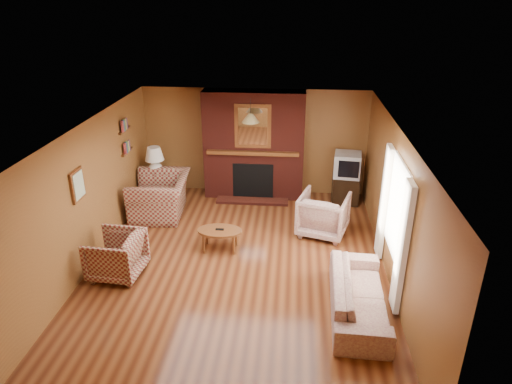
# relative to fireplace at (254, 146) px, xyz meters

# --- Properties ---
(floor) EXTENTS (6.50, 6.50, 0.00)m
(floor) POSITION_rel_fireplace_xyz_m (0.00, -2.98, -1.18)
(floor) COLOR #48200F
(floor) RESTS_ON ground
(ceiling) EXTENTS (6.50, 6.50, 0.00)m
(ceiling) POSITION_rel_fireplace_xyz_m (0.00, -2.98, 1.22)
(ceiling) COLOR white
(ceiling) RESTS_ON wall_back
(wall_back) EXTENTS (6.50, 0.00, 6.50)m
(wall_back) POSITION_rel_fireplace_xyz_m (0.00, 0.27, 0.02)
(wall_back) COLOR olive
(wall_back) RESTS_ON floor
(wall_front) EXTENTS (6.50, 0.00, 6.50)m
(wall_front) POSITION_rel_fireplace_xyz_m (0.00, -6.23, 0.02)
(wall_front) COLOR olive
(wall_front) RESTS_ON floor
(wall_left) EXTENTS (0.00, 6.50, 6.50)m
(wall_left) POSITION_rel_fireplace_xyz_m (-2.50, -2.98, 0.02)
(wall_left) COLOR olive
(wall_left) RESTS_ON floor
(wall_right) EXTENTS (0.00, 6.50, 6.50)m
(wall_right) POSITION_rel_fireplace_xyz_m (2.50, -2.98, 0.02)
(wall_right) COLOR olive
(wall_right) RESTS_ON floor
(fireplace) EXTENTS (2.20, 0.82, 2.40)m
(fireplace) POSITION_rel_fireplace_xyz_m (0.00, 0.00, 0.00)
(fireplace) COLOR #511811
(fireplace) RESTS_ON floor
(window_right) EXTENTS (0.10, 1.85, 2.00)m
(window_right) POSITION_rel_fireplace_xyz_m (2.45, -3.18, -0.06)
(window_right) COLOR silver
(window_right) RESTS_ON wall_right
(bookshelf) EXTENTS (0.09, 0.55, 0.71)m
(bookshelf) POSITION_rel_fireplace_xyz_m (-2.44, -1.08, 0.48)
(bookshelf) COLOR brown
(bookshelf) RESTS_ON wall_left
(botanical_print) EXTENTS (0.05, 0.40, 0.50)m
(botanical_print) POSITION_rel_fireplace_xyz_m (-2.47, -3.28, 0.37)
(botanical_print) COLOR brown
(botanical_print) RESTS_ON wall_left
(pendant_light) EXTENTS (0.36, 0.36, 0.48)m
(pendant_light) POSITION_rel_fireplace_xyz_m (0.00, -0.68, 0.82)
(pendant_light) COLOR black
(pendant_light) RESTS_ON ceiling
(plaid_loveseat) EXTENTS (1.23, 1.38, 0.85)m
(plaid_loveseat) POSITION_rel_fireplace_xyz_m (-1.85, -1.15, -0.76)
(plaid_loveseat) COLOR maroon
(plaid_loveseat) RESTS_ON floor
(plaid_armchair) EXTENTS (0.89, 0.87, 0.75)m
(plaid_armchair) POSITION_rel_fireplace_xyz_m (-1.95, -3.41, -0.81)
(plaid_armchair) COLOR maroon
(plaid_armchair) RESTS_ON floor
(floral_sofa) EXTENTS (0.84, 2.00, 0.58)m
(floral_sofa) POSITION_rel_fireplace_xyz_m (1.90, -4.02, -0.89)
(floral_sofa) COLOR beige
(floral_sofa) RESTS_ON floor
(floral_armchair) EXTENTS (1.10, 1.12, 0.82)m
(floral_armchair) POSITION_rel_fireplace_xyz_m (1.50, -1.68, -0.77)
(floral_armchair) COLOR beige
(floral_armchair) RESTS_ON floor
(coffee_table) EXTENTS (0.81, 0.50, 0.42)m
(coffee_table) POSITION_rel_fireplace_xyz_m (-0.39, -2.44, -0.84)
(coffee_table) COLOR brown
(coffee_table) RESTS_ON floor
(side_table) EXTENTS (0.49, 0.49, 0.60)m
(side_table) POSITION_rel_fireplace_xyz_m (-2.10, -0.53, -0.88)
(side_table) COLOR brown
(side_table) RESTS_ON floor
(table_lamp) EXTENTS (0.41, 0.41, 0.68)m
(table_lamp) POSITION_rel_fireplace_xyz_m (-2.10, -0.53, -0.21)
(table_lamp) COLOR white
(table_lamp) RESTS_ON side_table
(tv_stand) EXTENTS (0.59, 0.54, 0.62)m
(tv_stand) POSITION_rel_fireplace_xyz_m (2.05, -0.18, -0.87)
(tv_stand) COLOR black
(tv_stand) RESTS_ON floor
(crt_tv) EXTENTS (0.62, 0.62, 0.52)m
(crt_tv) POSITION_rel_fireplace_xyz_m (2.05, -0.19, -0.30)
(crt_tv) COLOR #ABAEB3
(crt_tv) RESTS_ON tv_stand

